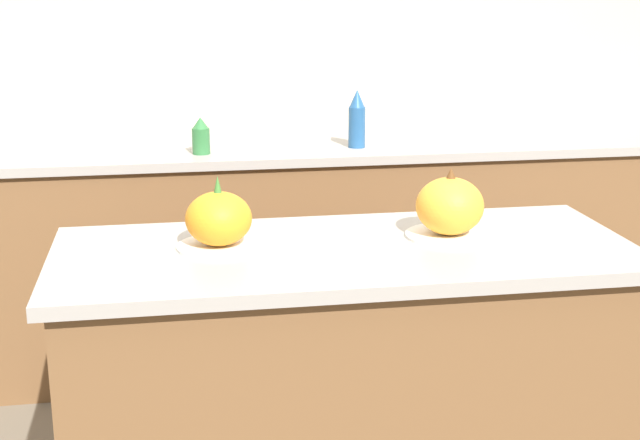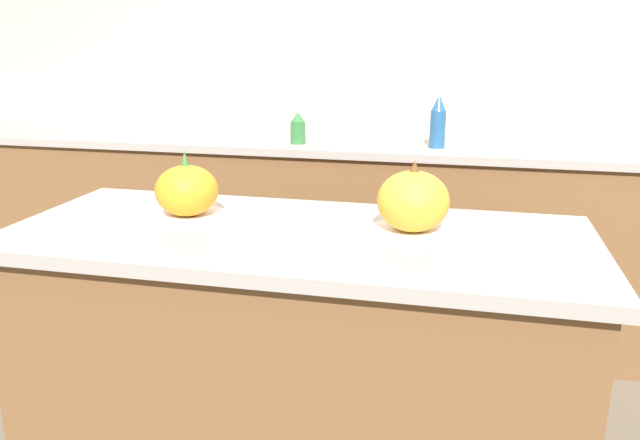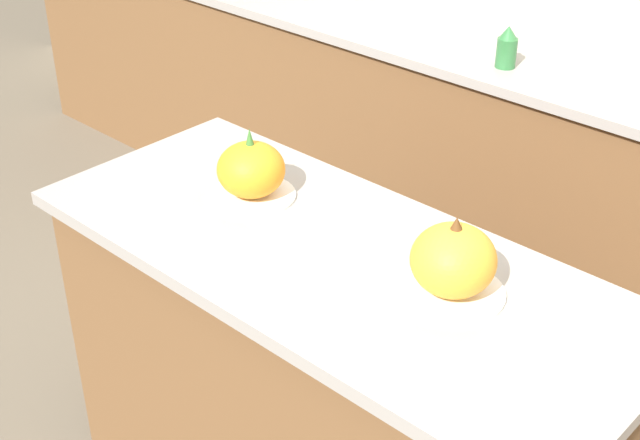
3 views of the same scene
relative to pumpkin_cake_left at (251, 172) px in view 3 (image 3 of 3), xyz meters
The scene contains 5 objects.
kitchen_island 0.62m from the pumpkin_cake_left, ahead, with size 1.53×0.64×0.91m.
back_counter 1.44m from the pumpkin_cake_left, 75.96° to the left, with size 6.00×0.60×0.93m.
pumpkin_cake_left is the anchor object (origin of this frame).
pumpkin_cake_right 0.62m from the pumpkin_cake_left, ahead, with size 0.24×0.24×0.19m.
bottle_short 1.17m from the pumpkin_cake_left, 89.88° to the left, with size 0.07×0.07×0.14m.
Camera 3 is at (1.15, -1.29, 2.03)m, focal length 50.00 mm.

